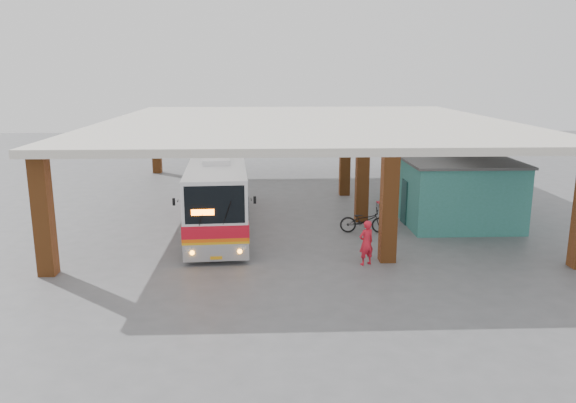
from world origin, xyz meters
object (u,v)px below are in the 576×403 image
(motorcycle, at_px, (364,221))
(red_chair, at_px, (383,200))
(coach_bus, at_px, (218,190))
(pedestrian, at_px, (366,243))

(motorcycle, relative_size, red_chair, 2.71)
(coach_bus, relative_size, pedestrian, 6.96)
(motorcycle, height_order, red_chair, motorcycle)
(pedestrian, bearing_deg, motorcycle, -125.17)
(coach_bus, height_order, pedestrian, coach_bus)
(coach_bus, xyz_separation_m, red_chair, (8.58, 3.48, -1.35))
(coach_bus, bearing_deg, red_chair, 18.53)
(pedestrian, bearing_deg, coach_bus, -70.76)
(motorcycle, height_order, pedestrian, pedestrian)
(red_chair, bearing_deg, motorcycle, -120.64)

